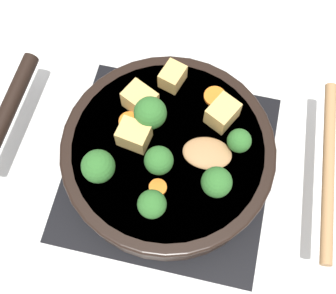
{
  "coord_description": "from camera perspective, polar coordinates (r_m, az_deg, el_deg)",
  "views": [
    {
      "loc": [
        0.06,
        -0.25,
        0.68
      ],
      "look_at": [
        0.0,
        0.0,
        0.08
      ],
      "focal_mm": 50.0,
      "sensor_mm": 36.0,
      "label": 1
    }
  ],
  "objects": [
    {
      "name": "wooden_spoon",
      "position": [
        0.65,
        13.36,
        -1.69
      ],
      "size": [
        0.22,
        0.26,
        0.02
      ],
      "color": "#A87A4C",
      "rests_on": "skillet_pan"
    },
    {
      "name": "broccoli_floret_center_top",
      "position": [
        0.61,
        -1.13,
        -1.66
      ],
      "size": [
        0.04,
        0.04,
        0.05
      ],
      "color": "#709956",
      "rests_on": "skillet_pan"
    },
    {
      "name": "tofu_cube_east_chunk",
      "position": [
        0.66,
        -3.43,
        5.76
      ],
      "size": [
        0.05,
        0.05,
        0.03
      ],
      "primitive_type": "cube",
      "rotation": [
        0.0,
        0.0,
        2.69
      ],
      "color": "tan",
      "rests_on": "skillet_pan"
    },
    {
      "name": "skillet_pan",
      "position": [
        0.67,
        -0.24,
        -0.74
      ],
      "size": [
        0.41,
        0.3,
        0.06
      ],
      "color": "black",
      "rests_on": "front_burner_grate"
    },
    {
      "name": "tofu_cube_center_large",
      "position": [
        0.64,
        -4.25,
        1.2
      ],
      "size": [
        0.05,
        0.04,
        0.03
      ],
      "primitive_type": "cube",
      "rotation": [
        0.0,
        0.0,
        6.12
      ],
      "color": "tan",
      "rests_on": "skillet_pan"
    },
    {
      "name": "carrot_slice_near_center",
      "position": [
        0.67,
        -4.71,
        3.1
      ],
      "size": [
        0.03,
        0.03,
        0.01
      ],
      "primitive_type": "cylinder",
      "color": "orange",
      "rests_on": "skillet_pan"
    },
    {
      "name": "broccoli_floret_west_rim",
      "position": [
        0.61,
        5.95,
        -4.3
      ],
      "size": [
        0.04,
        0.04,
        0.05
      ],
      "color": "#709956",
      "rests_on": "skillet_pan"
    },
    {
      "name": "tofu_cube_west_chunk",
      "position": [
        0.69,
        0.56,
        8.58
      ],
      "size": [
        0.04,
        0.04,
        0.03
      ],
      "primitive_type": "cube",
      "rotation": [
        0.0,
        0.0,
        4.41
      ],
      "color": "tan",
      "rests_on": "skillet_pan"
    },
    {
      "name": "ground_plane",
      "position": [
        0.73,
        0.0,
        -2.51
      ],
      "size": [
        2.4,
        2.4,
        0.0
      ],
      "primitive_type": "plane",
      "color": "silver"
    },
    {
      "name": "front_burner_grate",
      "position": [
        0.71,
        0.0,
        -2.18
      ],
      "size": [
        0.31,
        0.31,
        0.03
      ],
      "color": "black",
      "rests_on": "ground_plane"
    },
    {
      "name": "broccoli_floret_near_spoon",
      "position": [
        0.6,
        -2.25,
        -6.93
      ],
      "size": [
        0.04,
        0.04,
        0.05
      ],
      "color": "#709956",
      "rests_on": "skillet_pan"
    },
    {
      "name": "carrot_slice_orange_thin",
      "position": [
        0.69,
        5.73,
        6.16
      ],
      "size": [
        0.03,
        0.03,
        0.01
      ],
      "primitive_type": "cylinder",
      "color": "orange",
      "rests_on": "skillet_pan"
    },
    {
      "name": "tofu_cube_near_handle",
      "position": [
        0.66,
        6.66,
        4.12
      ],
      "size": [
        0.05,
        0.05,
        0.03
      ],
      "primitive_type": "cube",
      "rotation": [
        0.0,
        0.0,
        1.09
      ],
      "color": "tan",
      "rests_on": "skillet_pan"
    },
    {
      "name": "broccoli_floret_east_rim",
      "position": [
        0.64,
        8.67,
        0.73
      ],
      "size": [
        0.03,
        0.03,
        0.04
      ],
      "color": "#709956",
      "rests_on": "skillet_pan"
    },
    {
      "name": "broccoli_floret_north_edge",
      "position": [
        0.64,
        -2.18,
        4.15
      ],
      "size": [
        0.05,
        0.05,
        0.05
      ],
      "color": "#709956",
      "rests_on": "skillet_pan"
    },
    {
      "name": "broccoli_floret_south_cluster",
      "position": [
        0.62,
        -8.51,
        -2.36
      ],
      "size": [
        0.04,
        0.04,
        0.05
      ],
      "color": "#709956",
      "rests_on": "skillet_pan"
    },
    {
      "name": "carrot_slice_edge_slice",
      "position": [
        0.63,
        -1.51,
        -4.9
      ],
      "size": [
        0.02,
        0.02,
        0.01
      ],
      "primitive_type": "cylinder",
      "color": "orange",
      "rests_on": "skillet_pan"
    }
  ]
}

